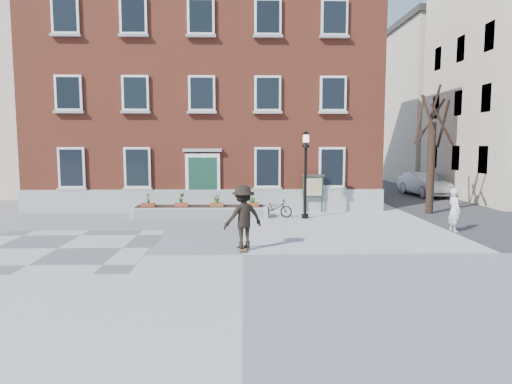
{
  "coord_description": "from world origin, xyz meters",
  "views": [
    {
      "loc": [
        0.03,
        -13.61,
        3.38
      ],
      "look_at": [
        0.5,
        4.0,
        1.5
      ],
      "focal_mm": 32.0,
      "sensor_mm": 36.0,
      "label": 1
    }
  ],
  "objects_px": {
    "parked_car": "(424,184)",
    "notice_board": "(313,187)",
    "bystander": "(454,210)",
    "bicycle": "(275,208)",
    "lamp_post": "(306,162)",
    "skateboarder": "(243,217)"
  },
  "relations": [
    {
      "from": "lamp_post",
      "to": "skateboarder",
      "type": "height_order",
      "value": "lamp_post"
    },
    {
      "from": "bystander",
      "to": "skateboarder",
      "type": "distance_m",
      "value": 8.6
    },
    {
      "from": "bystander",
      "to": "notice_board",
      "type": "height_order",
      "value": "notice_board"
    },
    {
      "from": "parked_car",
      "to": "bystander",
      "type": "bearing_deg",
      "value": -112.13
    },
    {
      "from": "notice_board",
      "to": "bicycle",
      "type": "bearing_deg",
      "value": -144.47
    },
    {
      "from": "parked_car",
      "to": "notice_board",
      "type": "height_order",
      "value": "notice_board"
    },
    {
      "from": "bicycle",
      "to": "lamp_post",
      "type": "height_order",
      "value": "lamp_post"
    },
    {
      "from": "bicycle",
      "to": "skateboarder",
      "type": "height_order",
      "value": "skateboarder"
    },
    {
      "from": "skateboarder",
      "to": "bicycle",
      "type": "bearing_deg",
      "value": 77.39
    },
    {
      "from": "bystander",
      "to": "lamp_post",
      "type": "xyz_separation_m",
      "value": [
        -5.3,
        3.28,
        1.7
      ]
    },
    {
      "from": "parked_car",
      "to": "skateboarder",
      "type": "xyz_separation_m",
      "value": [
        -11.68,
        -14.76,
        0.31
      ]
    },
    {
      "from": "parked_car",
      "to": "lamp_post",
      "type": "height_order",
      "value": "lamp_post"
    },
    {
      "from": "bystander",
      "to": "notice_board",
      "type": "relative_size",
      "value": 0.9
    },
    {
      "from": "notice_board",
      "to": "parked_car",
      "type": "bearing_deg",
      "value": 39.53
    },
    {
      "from": "parked_car",
      "to": "lamp_post",
      "type": "relative_size",
      "value": 1.18
    },
    {
      "from": "lamp_post",
      "to": "notice_board",
      "type": "distance_m",
      "value": 2.3
    },
    {
      "from": "notice_board",
      "to": "skateboarder",
      "type": "bearing_deg",
      "value": -113.32
    },
    {
      "from": "bicycle",
      "to": "parked_car",
      "type": "height_order",
      "value": "parked_car"
    },
    {
      "from": "lamp_post",
      "to": "bystander",
      "type": "bearing_deg",
      "value": -31.7
    },
    {
      "from": "bystander",
      "to": "notice_board",
      "type": "bearing_deg",
      "value": 34.92
    },
    {
      "from": "bystander",
      "to": "lamp_post",
      "type": "bearing_deg",
      "value": 50.57
    },
    {
      "from": "bicycle",
      "to": "skateboarder",
      "type": "xyz_separation_m",
      "value": [
        -1.46,
        -6.55,
        0.65
      ]
    }
  ]
}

